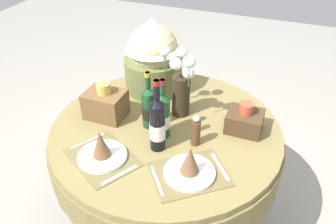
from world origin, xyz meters
TOP-DOWN VIEW (x-y plane):
  - ground at (0.00, 0.00)m, footprint 8.00×8.00m
  - dining_table at (0.00, 0.00)m, footprint 1.28×1.28m
  - place_setting_left at (-0.20, -0.34)m, footprint 0.42×0.40m
  - place_setting_right at (0.23, -0.29)m, footprint 0.43×0.41m
  - flower_vase at (0.03, 0.15)m, footprint 0.24×0.21m
  - wine_bottle_left at (0.01, -0.07)m, footprint 0.08×0.08m
  - wine_bottle_centre at (0.02, -0.17)m, footprint 0.08×0.08m
  - wine_bottle_rear at (-0.09, -0.02)m, footprint 0.08×0.08m
  - pepper_mill at (0.19, -0.08)m, footprint 0.05×0.05m
  - gift_tub_back_left at (-0.22, 0.36)m, footprint 0.36×0.36m
  - woven_basket_side_left at (-0.36, -0.02)m, footprint 0.22×0.17m
  - woven_basket_side_right at (0.40, 0.13)m, footprint 0.19×0.16m

SIDE VIEW (x-z plane):
  - ground at x=0.00m, z-range 0.00..0.00m
  - dining_table at x=0.00m, z-range 0.23..0.96m
  - place_setting_left at x=-0.20m, z-range 0.69..0.85m
  - place_setting_right at x=0.23m, z-range 0.69..0.85m
  - woven_basket_side_right at x=0.40m, z-range 0.70..0.87m
  - pepper_mill at x=0.19m, z-range 0.72..0.89m
  - woven_basket_side_left at x=-0.36m, z-range 0.70..0.92m
  - wine_bottle_rear at x=-0.09m, z-range 0.69..1.02m
  - wine_bottle_left at x=0.01m, z-range 0.69..1.02m
  - wine_bottle_centre at x=0.02m, z-range 0.68..1.07m
  - flower_vase at x=0.03m, z-range 0.72..1.13m
  - gift_tub_back_left at x=-0.22m, z-range 0.74..1.21m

